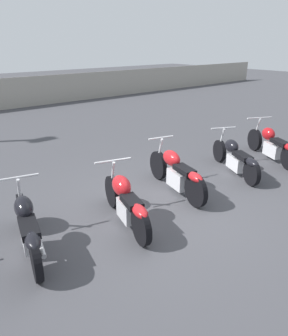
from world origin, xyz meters
TOP-DOWN VIEW (x-y plane):
  - ground_plane at (0.00, 0.00)m, footprint 60.00×60.00m
  - motorcycle_slot_1 at (-2.42, 0.27)m, footprint 0.76×1.95m
  - motorcycle_slot_2 at (-0.85, 0.00)m, footprint 0.82×1.90m
  - motorcycle_slot_3 at (0.71, 0.36)m, footprint 0.77×2.08m
  - motorcycle_slot_4 at (2.52, 0.20)m, footprint 1.11×1.94m
  - motorcycle_slot_5 at (4.03, 0.14)m, footprint 1.20×2.01m

SIDE VIEW (x-z plane):
  - ground_plane at x=0.00m, z-range 0.00..0.00m
  - motorcycle_slot_4 at x=2.52m, z-range -0.08..0.85m
  - motorcycle_slot_5 at x=4.03m, z-range -0.08..0.90m
  - motorcycle_slot_1 at x=-2.42m, z-range -0.07..0.91m
  - motorcycle_slot_2 at x=-0.85m, z-range -0.06..0.91m
  - motorcycle_slot_3 at x=0.71m, z-range -0.07..0.94m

